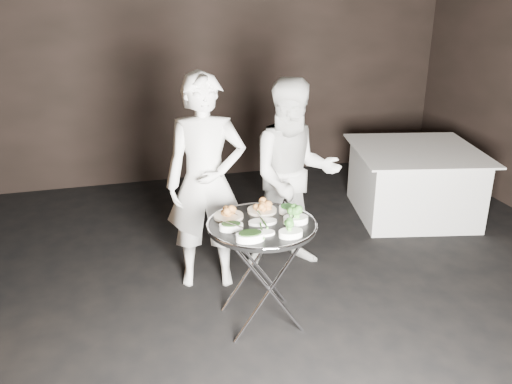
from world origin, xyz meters
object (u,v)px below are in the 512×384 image
object	(u,v)px
waiter_left	(206,183)
waiter_right	(294,176)
serving_tray	(262,225)
dining_table	(413,182)
tray_stand	(262,269)

from	to	relation	value
waiter_left	waiter_right	distance (m)	0.77
serving_tray	waiter_right	distance (m)	0.92
serving_tray	waiter_left	world-z (taller)	waiter_left
dining_table	serving_tray	bearing A→B (deg)	-144.90
waiter_left	waiter_right	world-z (taller)	waiter_left
waiter_left	dining_table	bearing A→B (deg)	28.99
tray_stand	waiter_right	xyz separation A→B (m)	(0.50, 0.77, 0.38)
waiter_left	dining_table	distance (m)	2.49
waiter_left	dining_table	xyz separation A→B (m)	(2.32, 0.78, -0.49)
serving_tray	waiter_right	size ratio (longest dim) A/B	0.47
serving_tray	dining_table	bearing A→B (deg)	35.10
serving_tray	tray_stand	bearing A→B (deg)	135.00
tray_stand	waiter_right	bearing A→B (deg)	57.27
tray_stand	waiter_right	distance (m)	1.00
waiter_left	serving_tray	bearing A→B (deg)	-58.43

